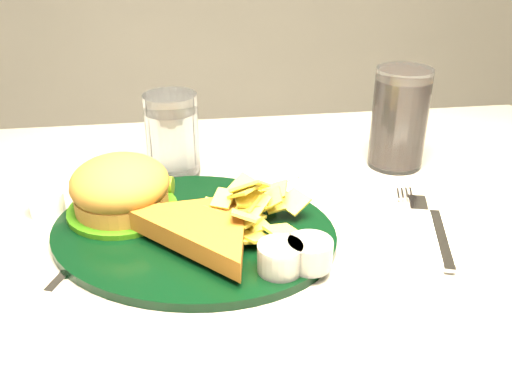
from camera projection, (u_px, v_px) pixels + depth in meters
dinner_plate at (192, 208)px, 0.68m from camera, size 0.43×0.40×0.08m
water_glass at (172, 135)px, 0.83m from camera, size 0.08×0.08×0.12m
cola_glass at (399, 119)px, 0.85m from camera, size 0.09×0.09×0.15m
fork_napkin at (438, 234)px, 0.69m from camera, size 0.18×0.21×0.01m
spoon at (77, 258)px, 0.64m from camera, size 0.10×0.17×0.01m
ramekin at (47, 203)px, 0.74m from camera, size 0.06×0.06×0.03m
wrapped_straw at (252, 192)px, 0.79m from camera, size 0.19×0.15×0.01m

